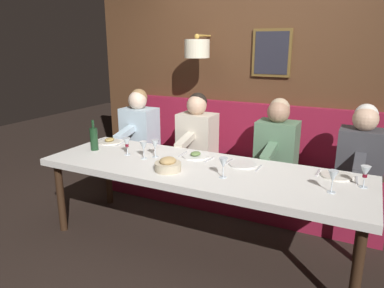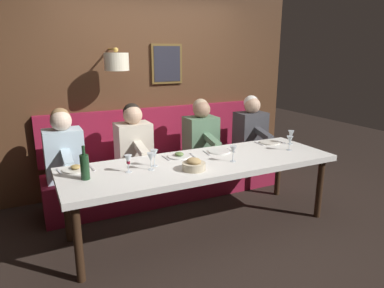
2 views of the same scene
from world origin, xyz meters
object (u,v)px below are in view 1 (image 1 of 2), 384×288
Objects in this scene: diner_near at (277,141)px; wine_glass_0 at (144,146)px; wine_glass_3 at (223,163)px; bread_bowl at (168,165)px; diner_far at (139,124)px; wine_bottle at (94,138)px; wine_glass_2 at (155,145)px; diner_middle at (197,131)px; wine_glass_5 at (127,143)px; wine_glass_4 at (333,177)px; dining_table at (199,174)px; diner_nearest at (361,150)px; wine_glass_1 at (365,172)px.

wine_glass_0 is (-0.90, 0.99, 0.04)m from diner_near.
bread_bowl is (-0.05, 0.47, -0.07)m from wine_glass_3.
wine_bottle is at bearing -174.75° from diner_far.
wine_glass_2 is (-0.81, 0.93, 0.04)m from diner_near.
diner_middle is 0.78m from diner_far.
diner_far reaches higher than wine_glass_0.
wine_glass_2 is 1.00× the size of wine_glass_5.
wine_glass_4 reaches higher than bread_bowl.
wine_glass_5 is 0.55× the size of wine_bottle.
wine_glass_3 is 1.00× the size of wine_glass_5.
diner_middle is at bearing 57.93° from wine_glass_4.
wine_glass_3 is 0.75× the size of bread_bowl.
wine_bottle reaches higher than wine_glass_5.
diner_middle is 4.82× the size of wine_glass_5.
diner_middle is 1.12m from wine_bottle.
diner_middle is at bearing -6.47° from wine_glass_0.
diner_far reaches higher than wine_glass_4.
diner_nearest is (0.88, -1.22, 0.14)m from dining_table.
wine_glass_3 is (-0.12, -0.82, 0.00)m from wine_glass_0.
wine_glass_3 is (-1.02, 0.94, 0.04)m from diner_nearest.
wine_glass_1 is at bearing -74.39° from wine_glass_3.
diner_middle is 0.81m from wine_glass_2.
diner_far is at bearing 55.77° from wine_glass_3.
wine_glass_0 is at bearing 132.04° from diner_near.
bread_bowl is at bearing 149.36° from diner_near.
diner_middle reaches higher than wine_glass_2.
bread_bowl is (-0.21, -0.57, -0.07)m from wine_glass_5.
wine_glass_0 is at bearing 116.90° from diner_nearest.
wine_glass_3 is at bearing -124.23° from diner_far.
wine_glass_4 is 1.83m from wine_glass_5.
wine_glass_2 is 1.00× the size of wine_glass_4.
diner_near reaches higher than wine_glass_3.
wine_glass_1 and wine_glass_3 have the same top height.
wine_bottle is (-0.01, 0.39, 0.00)m from wine_glass_5.
wine_bottle is at bearing 93.26° from wine_glass_1.
wine_glass_4 is 1.00× the size of wine_glass_5.
diner_far is 2.60m from wine_glass_1.
bread_bowl is (-1.07, -1.03, -0.03)m from diner_far.
wine_glass_0 is (-0.01, 0.55, 0.18)m from dining_table.
dining_table is at bearing -90.02° from wine_bottle.
wine_glass_4 is (-0.95, 0.15, 0.04)m from diner_nearest.
bread_bowl is at bearing -101.48° from wine_bottle.
diner_nearest is 4.82× the size of wine_glass_5.
wine_glass_4 is at bearing -91.86° from wine_glass_0.
wine_glass_0 is (-0.90, 0.10, 0.04)m from diner_middle.
wine_glass_4 is (-0.07, -1.07, 0.18)m from dining_table.
wine_glass_5 is at bearing 113.72° from diner_nearest.
diner_middle is at bearing 26.88° from dining_table.
diner_near is (0.88, -0.45, 0.14)m from dining_table.
wine_glass_5 is 0.75× the size of bread_bowl.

